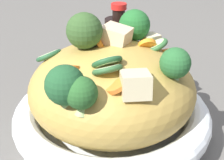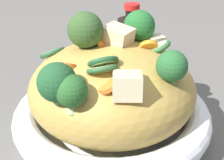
{
  "view_description": "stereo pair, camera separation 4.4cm",
  "coord_description": "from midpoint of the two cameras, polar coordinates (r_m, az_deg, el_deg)",
  "views": [
    {
      "loc": [
        -0.33,
        -0.22,
        0.3
      ],
      "look_at": [
        0.0,
        0.0,
        0.1
      ],
      "focal_mm": 49.74,
      "sensor_mm": 36.0,
      "label": 1
    },
    {
      "loc": [
        -0.3,
        -0.26,
        0.3
      ],
      "look_at": [
        0.0,
        0.0,
        0.1
      ],
      "focal_mm": 49.74,
      "sensor_mm": 36.0,
      "label": 2
    }
  ],
  "objects": [
    {
      "name": "zucchini_slices",
      "position": [
        0.42,
        -4.4,
        4.15
      ],
      "size": [
        0.16,
        0.17,
        0.05
      ],
      "color": "beige",
      "rests_on": "serving_bowl"
    },
    {
      "name": "broccoli_florets",
      "position": [
        0.4,
        -4.09,
        5.34
      ],
      "size": [
        0.23,
        0.18,
        0.09
      ],
      "color": "#A5BF73",
      "rests_on": "serving_bowl"
    },
    {
      "name": "serving_bowl",
      "position": [
        0.48,
        -2.68,
        -7.12
      ],
      "size": [
        0.29,
        0.29,
        0.06
      ],
      "color": "white",
      "rests_on": "ground_plane"
    },
    {
      "name": "noodle_heap",
      "position": [
        0.45,
        -2.81,
        -1.47
      ],
      "size": [
        0.24,
        0.24,
        0.13
      ],
      "color": "#AC8A40",
      "rests_on": "serving_bowl"
    },
    {
      "name": "chicken_chunks",
      "position": [
        0.43,
        -0.86,
        5.51
      ],
      "size": [
        0.18,
        0.16,
        0.05
      ],
      "color": "beige",
      "rests_on": "serving_bowl"
    },
    {
      "name": "soy_sauce_bottle",
      "position": [
        0.68,
        -0.69,
        6.82
      ],
      "size": [
        0.06,
        0.06,
        0.15
      ],
      "color": "black",
      "rests_on": "ground_plane"
    },
    {
      "name": "ground_plane",
      "position": [
        0.49,
        -2.6,
        -9.99
      ],
      "size": [
        3.0,
        3.0,
        0.0
      ],
      "primitive_type": "plane",
      "color": "#585650"
    },
    {
      "name": "carrot_coins",
      "position": [
        0.41,
        -1.8,
        4.17
      ],
      "size": [
        0.17,
        0.1,
        0.04
      ],
      "color": "orange",
      "rests_on": "serving_bowl"
    }
  ]
}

